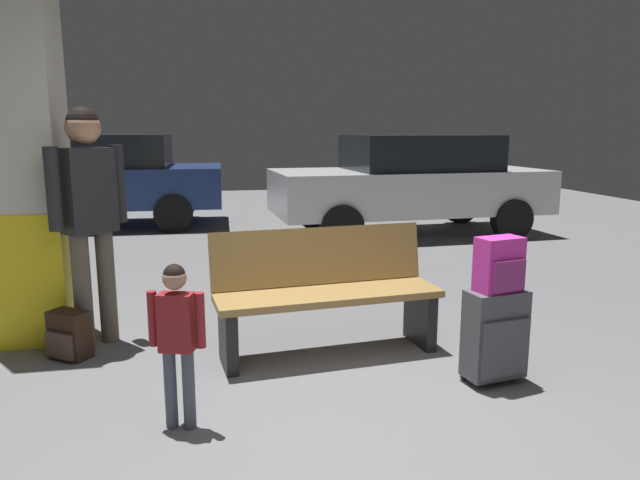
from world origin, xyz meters
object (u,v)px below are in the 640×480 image
object	(u,v)px
adult	(88,202)
parked_car_near	(411,182)
bench	(326,292)
backpack_dark_floor	(69,335)
parked_car_far	(97,178)
structural_pillar	(23,156)
backpack_bright	(500,265)
child	(177,329)
suitcase	(495,335)

from	to	relation	value
adult	parked_car_near	bearing A→B (deg)	46.08
bench	backpack_dark_floor	bearing A→B (deg)	173.29
backpack_dark_floor	parked_car_far	size ratio (longest dim) A/B	0.08
parked_car_far	structural_pillar	bearing A→B (deg)	-85.44
backpack_bright	child	size ratio (longest dim) A/B	0.37
child	adult	bearing A→B (deg)	115.25
bench	parked_car_far	size ratio (longest dim) A/B	0.40
adult	parked_car_near	world-z (taller)	adult
structural_pillar	adult	size ratio (longest dim) A/B	1.61
adult	child	bearing A→B (deg)	-64.75
backpack_bright	parked_car_far	distance (m)	7.77
adult	backpack_dark_floor	distance (m)	0.96
bench	parked_car_far	xyz separation A→B (m)	(-2.58, 6.19, 0.36)
parked_car_near	backpack_dark_floor	bearing A→B (deg)	-133.39
backpack_dark_floor	parked_car_far	bearing A→B (deg)	97.37
adult	parked_car_far	xyz separation A→B (m)	(-0.92, 5.74, -0.28)
suitcase	adult	xyz separation A→B (m)	(-2.60, 1.19, 0.76)
parked_car_near	child	bearing A→B (deg)	-120.80
parked_car_far	adult	bearing A→B (deg)	-80.86
structural_pillar	bench	xyz separation A→B (m)	(2.14, -0.72, -0.96)
structural_pillar	backpack_bright	size ratio (longest dim) A/B	8.31
backpack_bright	backpack_dark_floor	size ratio (longest dim) A/B	1.00
backpack_bright	adult	xyz separation A→B (m)	(-2.60, 1.19, 0.31)
backpack_bright	adult	distance (m)	2.87
bench	backpack_dark_floor	distance (m)	1.84
backpack_dark_floor	parked_car_near	size ratio (longest dim) A/B	0.08
suitcase	child	bearing A→B (deg)	-173.92
bench	child	distance (m)	1.38
bench	suitcase	size ratio (longest dim) A/B	2.73
adult	suitcase	bearing A→B (deg)	-24.57
adult	parked_car_near	xyz separation A→B (m)	(3.91, 4.06, -0.28)
bench	parked_car_near	size ratio (longest dim) A/B	0.39
structural_pillar	backpack_dark_floor	size ratio (longest dim) A/B	8.31
child	suitcase	bearing A→B (deg)	6.08
suitcase	backpack_dark_floor	world-z (taller)	suitcase
suitcase	adult	bearing A→B (deg)	155.43
suitcase	backpack_dark_floor	bearing A→B (deg)	160.89
parked_car_far	backpack_dark_floor	bearing A→B (deg)	-82.63
child	parked_car_far	size ratio (longest dim) A/B	0.22
child	structural_pillar	bearing A→B (deg)	124.52
structural_pillar	parked_car_far	distance (m)	5.52
parked_car_far	bench	bearing A→B (deg)	-67.39
backpack_dark_floor	structural_pillar	bearing A→B (deg)	123.59
structural_pillar	adult	distance (m)	0.64
backpack_dark_floor	parked_car_far	distance (m)	6.06
adult	structural_pillar	bearing A→B (deg)	150.89
backpack_bright	adult	size ratio (longest dim) A/B	0.19
child	parked_car_near	world-z (taller)	parked_car_near
structural_pillar	parked_car_near	bearing A→B (deg)	40.75
bench	suitcase	xyz separation A→B (m)	(0.94, -0.74, -0.12)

